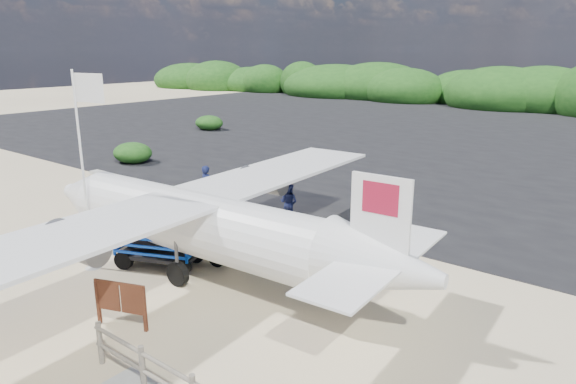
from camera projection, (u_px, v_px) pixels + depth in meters
name	position (u px, v px, depth m)	size (l,w,h in m)	color
ground	(186.00, 259.00, 16.87)	(160.00, 160.00, 0.00)	beige
asphalt_apron	(484.00, 139.00, 39.60)	(90.00, 50.00, 0.04)	#B2B2B2
lagoon	(79.00, 201.00, 23.36)	(9.00, 7.00, 0.40)	#B2B2B2
vegetation_band	(556.00, 110.00, 58.53)	(124.00, 8.00, 4.40)	#B2B2B2
baggage_cart	(161.00, 265.00, 16.40)	(2.75, 1.57, 1.38)	blue
flagpole	(94.00, 268.00, 16.23)	(1.22, 0.51, 6.12)	white
signboard	(123.00, 327.00, 12.76)	(1.51, 0.14, 1.24)	#522817
crew_a	(207.00, 187.00, 22.10)	(0.69, 0.45, 1.88)	#111843
crew_b	(289.00, 203.00, 20.40)	(0.76, 0.59, 1.56)	#111843
crew_c	(340.00, 248.00, 15.40)	(1.06, 0.44, 1.81)	#111843
aircraft_small	(443.00, 124.00, 47.06)	(7.07, 7.07, 2.55)	#B2B2B2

